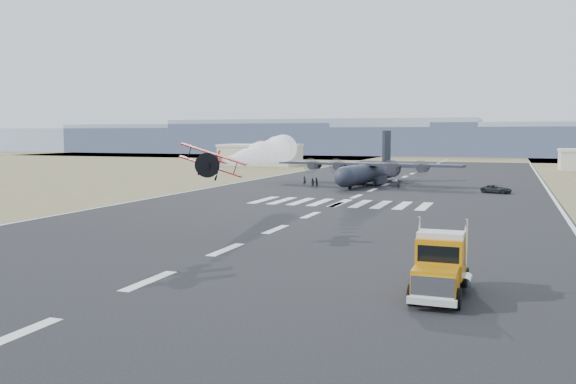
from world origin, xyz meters
The scene contains 21 objects.
ground centered at (0.00, 0.00, 0.00)m, with size 500.00×500.00×0.00m, color black.
scrub_far centered at (0.00, 230.00, 0.00)m, with size 500.00×80.00×0.00m, color olive.
runway_markings centered at (0.00, 60.00, 0.01)m, with size 60.00×260.00×0.01m, color silver, non-canonical shape.
ridge_seg_a centered at (-195.00, 260.00, 6.50)m, with size 150.00×50.00×13.00m, color #7F8BA1.
ridge_seg_b centered at (-130.00, 260.00, 7.50)m, with size 150.00×50.00×15.00m, color #7F8BA1.
ridge_seg_c centered at (-65.00, 260.00, 8.50)m, with size 150.00×50.00×17.00m, color #7F8BA1.
ridge_seg_d centered at (0.00, 260.00, 6.50)m, with size 150.00×50.00×13.00m, color #7F8BA1.
hangar_left centered at (-52.00, 145.00, 3.41)m, with size 24.50×14.50×6.70m.
semi_truck centered at (19.03, 3.12, 1.96)m, with size 3.05×8.89×4.00m.
aerobatic_biplane centered at (-2.67, 14.75, 7.47)m, with size 6.00×5.67×3.29m.
smoke_trail centered at (-6.50, 39.97, 7.69)m, with size 6.63×30.77×3.90m.
transport_aircraft centered at (-2.87, 83.16, 2.76)m, with size 37.09×30.45×10.70m.
support_vehicle centered at (20.97, 73.38, 0.70)m, with size 2.32×5.04×1.40m, color black.
crew_a centered at (4.07, 75.04, 0.92)m, with size 0.67×0.55×1.84m, color black.
crew_b centered at (-10.97, 73.35, 0.91)m, with size 0.88×0.55×1.82m, color black.
crew_c centered at (-2.33, 76.70, 0.92)m, with size 1.19×0.55×1.85m, color black.
crew_d centered at (-7.19, 79.00, 0.81)m, with size 0.95×0.49×1.62m, color black.
crew_e centered at (-5.39, 78.53, 0.93)m, with size 0.90×0.56×1.85m, color black.
crew_f centered at (-0.57, 77.31, 0.83)m, with size 1.54×0.50×1.66m, color black.
crew_g centered at (-14.63, 77.49, 0.90)m, with size 0.65×0.54×1.79m, color black.
crew_h centered at (-11.85, 74.00, 0.83)m, with size 0.81×0.50×1.66m, color black.
Camera 1 is at (22.82, -35.01, 9.99)m, focal length 38.00 mm.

